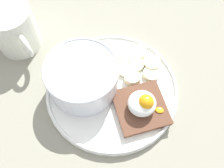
# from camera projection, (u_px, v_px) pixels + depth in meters

# --- Properties ---
(ground_plane) EXTENTS (1.20, 1.20, 0.02)m
(ground_plane) POSITION_uv_depth(u_px,v_px,m) (112.00, 93.00, 0.52)
(ground_plane) COLOR gray
(ground_plane) RESTS_ON ground
(plate) EXTENTS (0.26, 0.26, 0.02)m
(plate) POSITION_uv_depth(u_px,v_px,m) (112.00, 89.00, 0.50)
(plate) COLOR white
(plate) RESTS_ON ground_plane
(oatmeal_bowl) EXTENTS (0.14, 0.14, 0.07)m
(oatmeal_bowl) POSITION_uv_depth(u_px,v_px,m) (83.00, 77.00, 0.47)
(oatmeal_bowl) COLOR white
(oatmeal_bowl) RESTS_ON plate
(toast_slice) EXTENTS (0.12, 0.12, 0.01)m
(toast_slice) POSITION_uv_depth(u_px,v_px,m) (141.00, 108.00, 0.47)
(toast_slice) COLOR brown
(toast_slice) RESTS_ON plate
(poached_egg) EXTENTS (0.06, 0.06, 0.04)m
(poached_egg) POSITION_uv_depth(u_px,v_px,m) (143.00, 103.00, 0.45)
(poached_egg) COLOR white
(poached_egg) RESTS_ON toast_slice
(banana_slice_front) EXTENTS (0.03, 0.03, 0.01)m
(banana_slice_front) POSITION_uv_depth(u_px,v_px,m) (126.00, 56.00, 0.53)
(banana_slice_front) COLOR beige
(banana_slice_front) RESTS_ON plate
(banana_slice_left) EXTENTS (0.05, 0.05, 0.02)m
(banana_slice_left) POSITION_uv_depth(u_px,v_px,m) (151.00, 62.00, 0.52)
(banana_slice_left) COLOR beige
(banana_slice_left) RESTS_ON plate
(banana_slice_back) EXTENTS (0.04, 0.04, 0.01)m
(banana_slice_back) POSITION_uv_depth(u_px,v_px,m) (137.00, 65.00, 0.52)
(banana_slice_back) COLOR #F0EDC4
(banana_slice_back) RESTS_ON plate
(banana_slice_right) EXTENTS (0.05, 0.05, 0.02)m
(banana_slice_right) POSITION_uv_depth(u_px,v_px,m) (132.00, 78.00, 0.50)
(banana_slice_right) COLOR beige
(banana_slice_right) RESTS_ON plate
(banana_slice_inner) EXTENTS (0.04, 0.04, 0.01)m
(banana_slice_inner) POSITION_uv_depth(u_px,v_px,m) (151.00, 74.00, 0.51)
(banana_slice_inner) COLOR beige
(banana_slice_inner) RESTS_ON plate
(banana_slice_outer) EXTENTS (0.05, 0.05, 0.01)m
(banana_slice_outer) POSITION_uv_depth(u_px,v_px,m) (138.00, 52.00, 0.53)
(banana_slice_outer) COLOR #F6EABE
(banana_slice_outer) RESTS_ON plate
(banana_slice_upper) EXTENTS (0.04, 0.04, 0.02)m
(banana_slice_upper) POSITION_uv_depth(u_px,v_px,m) (124.00, 69.00, 0.51)
(banana_slice_upper) COLOR beige
(banana_slice_upper) RESTS_ON plate
(coffee_mug) EXTENTS (0.09, 0.13, 0.10)m
(coffee_mug) POSITION_uv_depth(u_px,v_px,m) (14.00, 29.00, 0.52)
(coffee_mug) COLOR white
(coffee_mug) RESTS_ON ground_plane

